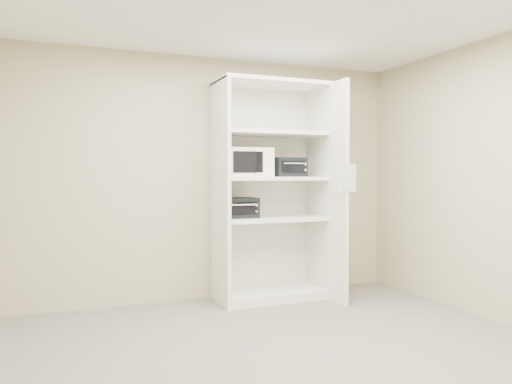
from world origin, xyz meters
name	(u,v)px	position (x,y,z in m)	size (l,w,h in m)	color
floor	(286,358)	(0.00, 0.00, 0.00)	(4.50, 4.00, 0.01)	slate
wall_back	(210,178)	(0.00, 2.00, 1.35)	(4.50, 0.02, 2.70)	#BCAF8B
wall_right	(507,179)	(2.25, 0.00, 1.35)	(0.02, 4.00, 2.70)	#BCAF8B
shelving_unit	(275,198)	(0.67, 1.70, 1.13)	(1.24, 0.92, 2.42)	white
microwave	(246,162)	(0.33, 1.72, 1.53)	(0.52, 0.40, 0.31)	white
toaster_oven_upper	(287,167)	(0.83, 1.74, 1.48)	(0.38, 0.28, 0.22)	black
toaster_oven_lower	(238,208)	(0.25, 1.75, 1.03)	(0.40, 0.30, 0.22)	black
paper_sign	(347,178)	(1.21, 1.07, 1.36)	(0.23, 0.01, 0.29)	white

